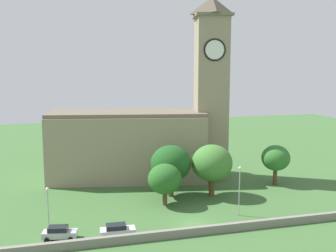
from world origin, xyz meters
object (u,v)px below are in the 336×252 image
streetlamp_west_end (48,203)px  tree_riverside_east (165,179)px  tree_by_tower (276,158)px  tree_riverside_west (171,164)px  tree_churchyard (212,163)px  streetlamp_west_mid (240,183)px  car_white (117,230)px  car_silver (59,233)px  church (146,133)px

streetlamp_west_end → tree_riverside_east: (17.64, 7.25, -0.07)m
tree_by_tower → tree_riverside_west: bearing=-175.4°
tree_churchyard → tree_riverside_east: size_ratio=1.32×
streetlamp_west_mid → tree_riverside_east: streetlamp_west_mid is taller
tree_churchyard → streetlamp_west_end: bearing=-160.0°
car_white → tree_riverside_west: size_ratio=0.52×
tree_churchyard → tree_riverside_west: 7.03m
streetlamp_west_mid → tree_riverside_east: (-9.51, 7.31, -0.67)m
car_silver → tree_riverside_east: 18.94m
car_white → tree_riverside_east: bearing=48.1°
streetlamp_west_end → tree_by_tower: (40.67, 13.04, 0.72)m
car_white → tree_by_tower: (32.03, 15.82, 4.25)m
church → tree_riverside_east: (-0.42, -16.65, -4.86)m
tree_churchyard → tree_by_tower: tree_churchyard is taller
streetlamp_west_mid → tree_by_tower: (13.52, 13.09, 0.12)m
streetlamp_west_end → car_silver: bearing=-52.8°
tree_riverside_west → streetlamp_west_end: bearing=-150.1°
car_silver → streetlamp_west_end: bearing=127.2°
car_white → streetlamp_west_mid: size_ratio=0.62×
tree_riverside_west → tree_churchyard: bearing=-13.8°
tree_by_tower → tree_riverside_west: size_ratio=0.85×
streetlamp_west_end → tree_riverside_east: bearing=22.4°
church → car_white: (-9.42, -26.68, -8.32)m
tree_by_tower → streetlamp_west_end: bearing=-162.2°
church → streetlamp_west_end: church is taller
car_white → tree_riverside_east: (9.00, 10.03, 3.45)m
streetlamp_west_end → church: bearing=52.9°
tree_riverside_east → tree_by_tower: size_ratio=0.90×
car_white → streetlamp_west_end: size_ratio=0.72×
car_white → tree_by_tower: size_ratio=0.62×
streetlamp_west_mid → streetlamp_west_end: bearing=179.9°
streetlamp_west_mid → car_silver: bearing=-176.2°
tree_by_tower → car_silver: bearing=-159.4°
church → tree_churchyard: 16.93m
car_silver → tree_churchyard: tree_churchyard is taller
tree_churchyard → streetlamp_west_mid: bearing=-86.7°
tree_riverside_east → tree_by_tower: bearing=14.1°
streetlamp_west_end → streetlamp_west_mid: 27.15m
streetlamp_west_mid → tree_riverside_east: 12.01m
tree_churchyard → tree_riverside_west: tree_churchyard is taller
car_silver → tree_riverside_west: 23.13m
car_white → tree_riverside_west: (11.12, 14.13, 4.90)m
tree_by_tower → tree_riverside_east: bearing=-165.9°
streetlamp_west_end → streetlamp_west_mid: streetlamp_west_mid is taller
church → tree_churchyard: bearing=-59.1°
streetlamp_west_end → tree_riverside_west: size_ratio=0.73×
tree_riverside_west → streetlamp_west_mid: bearing=-57.1°
church → streetlamp_west_end: size_ratio=5.63×
streetlamp_west_mid → tree_by_tower: 18.82m
car_white → streetlamp_west_mid: bearing=8.4°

